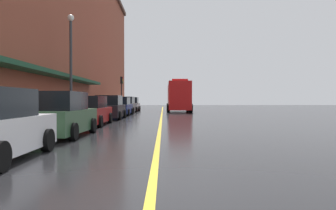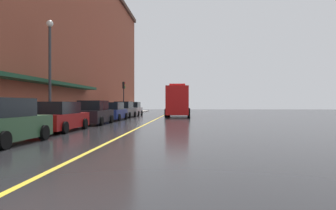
# 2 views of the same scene
# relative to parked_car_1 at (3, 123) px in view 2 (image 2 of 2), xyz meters

# --- Properties ---
(ground_plane) EXTENTS (112.00, 112.00, 0.00)m
(ground_plane) POSITION_rel_parked_car_1_xyz_m (3.88, 17.55, -0.83)
(ground_plane) COLOR #232326
(sidewalk_left) EXTENTS (2.40, 70.00, 0.15)m
(sidewalk_left) POSITION_rel_parked_car_1_xyz_m (-2.32, 17.55, -0.75)
(sidewalk_left) COLOR #ADA8A0
(sidewalk_left) RESTS_ON ground
(lane_center_stripe) EXTENTS (0.16, 70.00, 0.01)m
(lane_center_stripe) POSITION_rel_parked_car_1_xyz_m (3.88, 17.55, -0.82)
(lane_center_stripe) COLOR gold
(lane_center_stripe) RESTS_ON ground
(brick_building_left) EXTENTS (14.98, 64.00, 18.14)m
(brick_building_left) POSITION_rel_parked_car_1_xyz_m (-10.43, 16.54, 8.25)
(brick_building_left) COLOR brown
(brick_building_left) RESTS_ON ground
(parked_car_1) EXTENTS (2.08, 4.46, 1.78)m
(parked_car_1) POSITION_rel_parked_car_1_xyz_m (0.00, 0.00, 0.00)
(parked_car_1) COLOR #2D5133
(parked_car_1) RESTS_ON ground
(parked_car_2) EXTENTS (1.97, 4.90, 1.67)m
(parked_car_2) POSITION_rel_parked_car_1_xyz_m (-0.17, 5.58, -0.04)
(parked_car_2) COLOR maroon
(parked_car_2) RESTS_ON ground
(parked_car_3) EXTENTS (2.11, 4.44, 1.79)m
(parked_car_3) POSITION_rel_parked_car_1_xyz_m (-0.04, 11.45, 0.00)
(parked_car_3) COLOR black
(parked_car_3) RESTS_ON ground
(parked_car_4) EXTENTS (2.13, 4.54, 1.69)m
(parked_car_4) POSITION_rel_parked_car_1_xyz_m (-0.01, 17.11, -0.04)
(parked_car_4) COLOR navy
(parked_car_4) RESTS_ON ground
(parked_car_5) EXTENTS (2.13, 4.61, 1.79)m
(parked_car_5) POSITION_rel_parked_car_1_xyz_m (-0.09, 22.68, 0.01)
(parked_car_5) COLOR #595B60
(parked_car_5) RESTS_ON ground
(parked_car_6) EXTENTS (2.05, 4.42, 1.77)m
(parked_car_6) POSITION_rel_parked_car_1_xyz_m (-0.04, 27.93, -0.00)
(parked_car_6) COLOR silver
(parked_car_6) RESTS_ON ground
(fire_truck) EXTENTS (2.87, 7.86, 3.78)m
(fire_truck) POSITION_rel_parked_car_1_xyz_m (5.88, 25.62, 0.97)
(fire_truck) COLOR red
(fire_truck) RESTS_ON ground
(parking_meter_0) EXTENTS (0.14, 0.18, 1.33)m
(parking_meter_0) POSITION_rel_parked_car_1_xyz_m (-1.47, 2.49, 0.23)
(parking_meter_0) COLOR #4C4C51
(parking_meter_0) RESTS_ON sidewalk_left
(parking_meter_1) EXTENTS (0.14, 0.18, 1.33)m
(parking_meter_1) POSITION_rel_parked_car_1_xyz_m (-1.47, 27.14, 0.23)
(parking_meter_1) COLOR #4C4C51
(parking_meter_1) RESTS_ON sidewalk_left
(parking_meter_2) EXTENTS (0.14, 0.18, 1.33)m
(parking_meter_2) POSITION_rel_parked_car_1_xyz_m (-1.47, 25.03, 0.23)
(parking_meter_2) COLOR #4C4C51
(parking_meter_2) RESTS_ON sidewalk_left
(parking_meter_3) EXTENTS (0.14, 0.18, 1.33)m
(parking_meter_3) POSITION_rel_parked_car_1_xyz_m (-1.47, 14.39, 0.23)
(parking_meter_3) COLOR #4C4C51
(parking_meter_3) RESTS_ON sidewalk_left
(street_lamp_left) EXTENTS (0.44, 0.44, 6.94)m
(street_lamp_left) POSITION_rel_parked_car_1_xyz_m (-2.07, 8.42, 3.57)
(street_lamp_left) COLOR #33383D
(street_lamp_left) RESTS_ON sidewalk_left
(traffic_light_near) EXTENTS (0.38, 0.36, 4.30)m
(traffic_light_near) POSITION_rel_parked_car_1_xyz_m (-1.41, 28.61, 2.33)
(traffic_light_near) COLOR #232326
(traffic_light_near) RESTS_ON sidewalk_left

